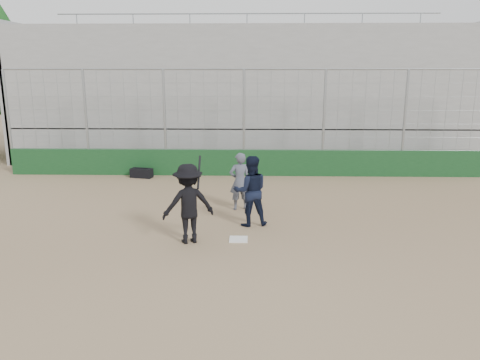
{
  "coord_description": "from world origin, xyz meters",
  "views": [
    {
      "loc": [
        0.32,
        -10.63,
        4.04
      ],
      "look_at": [
        0.0,
        1.4,
        1.15
      ],
      "focal_mm": 35.0,
      "sensor_mm": 36.0,
      "label": 1
    }
  ],
  "objects_px": {
    "catcher_crouched": "(251,203)",
    "equipment_bag": "(142,173)",
    "batter_at_plate": "(188,204)",
    "umpire": "(240,184)"
  },
  "relations": [
    {
      "from": "batter_at_plate",
      "to": "umpire",
      "type": "relative_size",
      "value": 1.34
    },
    {
      "from": "batter_at_plate",
      "to": "catcher_crouched",
      "type": "distance_m",
      "value": 1.92
    },
    {
      "from": "catcher_crouched",
      "to": "umpire",
      "type": "relative_size",
      "value": 0.82
    },
    {
      "from": "batter_at_plate",
      "to": "equipment_bag",
      "type": "relative_size",
      "value": 2.31
    },
    {
      "from": "catcher_crouched",
      "to": "equipment_bag",
      "type": "height_order",
      "value": "catcher_crouched"
    },
    {
      "from": "equipment_bag",
      "to": "catcher_crouched",
      "type": "bearing_deg",
      "value": -52.65
    },
    {
      "from": "batter_at_plate",
      "to": "equipment_bag",
      "type": "bearing_deg",
      "value": 112.03
    },
    {
      "from": "catcher_crouched",
      "to": "equipment_bag",
      "type": "distance_m",
      "value": 6.85
    },
    {
      "from": "catcher_crouched",
      "to": "equipment_bag",
      "type": "xyz_separation_m",
      "value": [
        -4.15,
        5.43,
        -0.45
      ]
    },
    {
      "from": "catcher_crouched",
      "to": "equipment_bag",
      "type": "bearing_deg",
      "value": 127.35
    }
  ]
}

